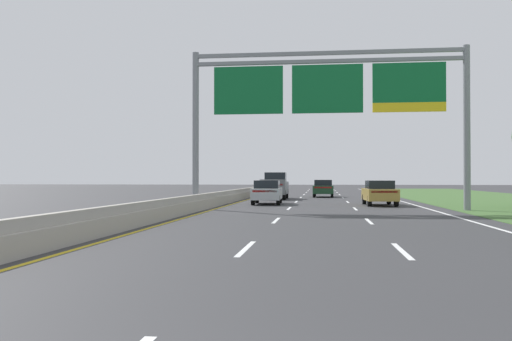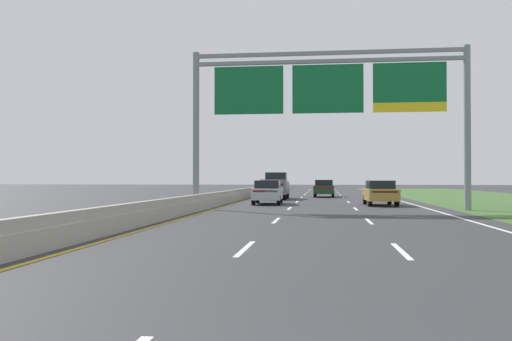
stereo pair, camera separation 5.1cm
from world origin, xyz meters
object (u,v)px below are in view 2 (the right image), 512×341
(overhead_sign_gantry, at_px, (328,95))
(pickup_truck_grey, at_px, (276,186))
(car_gold_right_lane_sedan, at_px, (380,192))
(car_silver_left_lane_sedan, at_px, (268,192))
(car_darkgreen_centre_lane_sedan, at_px, (324,188))

(overhead_sign_gantry, height_order, pickup_truck_grey, overhead_sign_gantry)
(car_gold_right_lane_sedan, bearing_deg, car_silver_left_lane_sedan, 82.00)
(pickup_truck_grey, bearing_deg, car_silver_left_lane_sedan, -178.93)
(pickup_truck_grey, distance_m, car_silver_left_lane_sedan, 9.19)
(overhead_sign_gantry, bearing_deg, car_silver_left_lane_sedan, 122.67)
(car_darkgreen_centre_lane_sedan, bearing_deg, pickup_truck_grey, 143.67)
(car_gold_right_lane_sedan, height_order, car_darkgreen_centre_lane_sedan, same)
(overhead_sign_gantry, relative_size, pickup_truck_grey, 2.78)
(overhead_sign_gantry, distance_m, car_silver_left_lane_sedan, 9.03)
(car_silver_left_lane_sedan, bearing_deg, overhead_sign_gantry, -148.95)
(car_darkgreen_centre_lane_sedan, distance_m, car_silver_left_lane_sedan, 14.95)
(car_darkgreen_centre_lane_sedan, bearing_deg, car_silver_left_lane_sedan, 166.17)
(car_gold_right_lane_sedan, relative_size, car_silver_left_lane_sedan, 1.00)
(car_gold_right_lane_sedan, xyz_separation_m, car_darkgreen_centre_lane_sedan, (-3.48, 15.28, 0.00))
(car_gold_right_lane_sedan, relative_size, car_darkgreen_centre_lane_sedan, 1.01)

